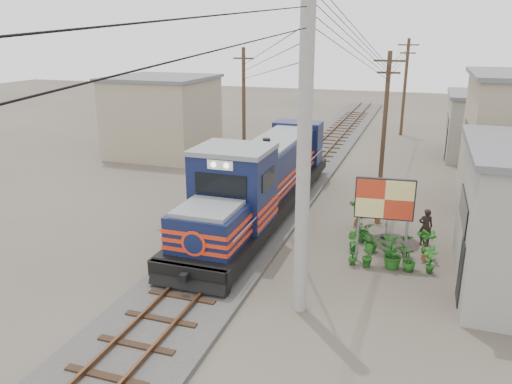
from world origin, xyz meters
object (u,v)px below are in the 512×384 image
(market_umbrella, at_px, (389,190))
(vendor, at_px, (426,227))
(locomotive, at_px, (262,181))
(billboard, at_px, (384,202))

(market_umbrella, height_order, vendor, market_umbrella)
(market_umbrella, relative_size, vendor, 1.74)
(market_umbrella, bearing_deg, vendor, -7.82)
(market_umbrella, bearing_deg, locomotive, 172.04)
(market_umbrella, distance_m, vendor, 1.95)
(billboard, distance_m, vendor, 3.06)
(locomotive, distance_m, market_umbrella, 5.54)
(billboard, distance_m, market_umbrella, 2.40)
(locomotive, relative_size, billboard, 4.83)
(locomotive, distance_m, billboard, 6.34)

